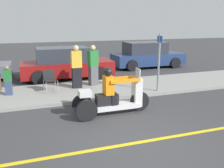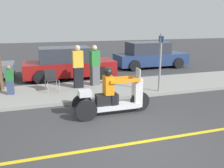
# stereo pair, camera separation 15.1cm
# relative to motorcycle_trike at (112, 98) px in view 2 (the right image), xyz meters

# --- Properties ---
(ground_plane) EXTENTS (60.00, 60.00, 0.00)m
(ground_plane) POSITION_rel_motorcycle_trike_xyz_m (-0.04, -1.96, -0.52)
(ground_plane) COLOR #38383A
(lane_stripe) EXTENTS (24.00, 0.12, 0.01)m
(lane_stripe) POSITION_rel_motorcycle_trike_xyz_m (0.01, -1.96, -0.52)
(lane_stripe) COLOR gold
(lane_stripe) RESTS_ON ground
(sidewalk_strip) EXTENTS (28.00, 2.80, 0.12)m
(sidewalk_strip) POSITION_rel_motorcycle_trike_xyz_m (-0.04, 2.64, -0.46)
(sidewalk_strip) COLOR gray
(sidewalk_strip) RESTS_ON ground
(motorcycle_trike) EXTENTS (2.40, 0.69, 1.46)m
(motorcycle_trike) POSITION_rel_motorcycle_trike_xyz_m (0.00, 0.00, 0.00)
(motorcycle_trike) COLOR black
(motorcycle_trike) RESTS_ON ground
(spectator_mid_group) EXTENTS (0.41, 0.25, 1.73)m
(spectator_mid_group) POSITION_rel_motorcycle_trike_xyz_m (-0.46, 3.00, 0.43)
(spectator_mid_group) COLOR black
(spectator_mid_group) RESTS_ON sidewalk_strip
(spectator_with_child) EXTENTS (0.28, 0.20, 1.09)m
(spectator_with_child) POSITION_rel_motorcycle_trike_xyz_m (-3.04, 2.79, 0.12)
(spectator_with_child) COLOR #38476B
(spectator_with_child) RESTS_ON sidewalk_strip
(spectator_far_back) EXTENTS (0.45, 0.35, 1.69)m
(spectator_far_back) POSITION_rel_motorcycle_trike_xyz_m (0.28, 3.22, 0.41)
(spectator_far_back) COLOR #515156
(spectator_far_back) RESTS_ON sidewalk_strip
(folding_chair_set_back) EXTENTS (0.52, 0.52, 0.82)m
(folding_chair_set_back) POSITION_rel_motorcycle_trike_xyz_m (-1.55, 2.86, 0.10)
(folding_chair_set_back) COLOR #A5A8AD
(folding_chair_set_back) RESTS_ON sidewalk_strip
(parked_car_lot_center) EXTENTS (4.36, 1.93, 1.54)m
(parked_car_lot_center) POSITION_rel_motorcycle_trike_xyz_m (4.66, 6.88, 0.20)
(parked_car_lot_center) COLOR navy
(parked_car_lot_center) RESTS_ON ground
(parked_car_lot_far) EXTENTS (4.42, 1.93, 1.54)m
(parked_car_lot_far) POSITION_rel_motorcycle_trike_xyz_m (-0.52, 5.40, 0.20)
(parked_car_lot_far) COLOR maroon
(parked_car_lot_far) RESTS_ON ground
(street_sign) EXTENTS (0.08, 0.36, 2.20)m
(street_sign) POSITION_rel_motorcycle_trike_xyz_m (2.41, 1.49, 0.79)
(street_sign) COLOR gray
(street_sign) RESTS_ON sidewalk_strip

